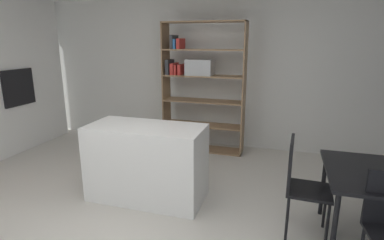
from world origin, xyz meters
TOP-DOWN VIEW (x-y plane):
  - ground_plane at (0.00, 0.00)m, footprint 10.29×10.29m
  - back_partition at (0.00, 2.80)m, footprint 7.47×0.06m
  - built_in_oven at (-3.01, 1.45)m, footprint 0.06×0.61m
  - kitchen_island at (-0.27, 0.56)m, footprint 1.37×0.66m
  - open_bookshelf at (-0.15, 2.40)m, footprint 1.38×0.36m
  - dining_table at (2.16, 0.33)m, footprint 0.98×0.99m
  - dining_chair_island_side at (1.45, 0.34)m, footprint 0.43×0.44m

SIDE VIEW (x-z plane):
  - ground_plane at x=0.00m, z-range 0.00..0.00m
  - kitchen_island at x=-0.27m, z-range 0.00..0.91m
  - dining_chair_island_side at x=1.45m, z-range 0.09..1.06m
  - dining_table at x=2.16m, z-range 0.29..1.03m
  - built_in_oven at x=-3.01m, z-range 0.81..1.41m
  - open_bookshelf at x=-0.15m, z-range 0.15..2.32m
  - back_partition at x=0.00m, z-range 0.00..2.60m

